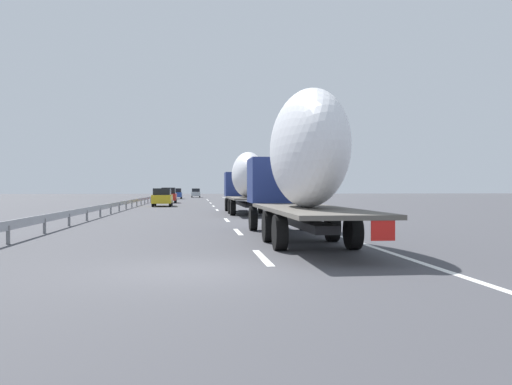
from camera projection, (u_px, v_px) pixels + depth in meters
name	position (u px, v px, depth m)	size (l,w,h in m)	color
ground_plane	(196.00, 207.00, 51.21)	(260.00, 260.00, 0.00)	#424247
lane_stripe_0	(263.00, 257.00, 13.66)	(3.20, 0.20, 0.01)	white
lane_stripe_1	(238.00, 232.00, 21.73)	(3.20, 0.20, 0.01)	white
lane_stripe_2	(227.00, 220.00, 29.89)	(3.20, 0.20, 0.01)	white
lane_stripe_3	(217.00, 210.00, 43.82)	(3.20, 0.20, 0.01)	white
lane_stripe_4	(213.00, 206.00, 53.48)	(3.20, 0.20, 0.01)	white
lane_stripe_5	(211.00, 203.00, 64.08)	(3.20, 0.20, 0.01)	white
lane_stripe_6	(210.00, 203.00, 66.02)	(3.20, 0.20, 0.01)	white
lane_stripe_7	(207.00, 199.00, 85.83)	(3.20, 0.20, 0.01)	white
lane_stripe_8	(208.00, 200.00, 78.63)	(3.20, 0.20, 0.01)	white
edge_line_right	(247.00, 205.00, 56.80)	(110.00, 0.20, 0.01)	white
truck_lead	(246.00, 180.00, 37.27)	(12.71, 2.55, 4.30)	navy
truck_trailing	(300.00, 162.00, 17.79)	(13.43, 2.55, 4.94)	navy
car_yellow_coupe	(162.00, 197.00, 53.00)	(4.70, 1.91, 1.82)	gold
car_silver_hatch	(196.00, 193.00, 104.76)	(4.21, 1.77, 1.81)	#ADB2B7
car_blue_sedan	(177.00, 194.00, 90.91)	(4.08, 1.76, 1.84)	#28479E
car_red_compact	(169.00, 195.00, 65.63)	(4.21, 1.88, 1.92)	red
road_sign	(252.00, 185.00, 62.91)	(0.10, 0.90, 3.30)	gray
tree_0	(294.00, 165.00, 55.95)	(3.24, 3.24, 7.09)	#472D19
tree_1	(282.00, 171.00, 70.89)	(3.62, 3.62, 6.59)	#472D19
tree_2	(261.00, 173.00, 77.01)	(3.27, 3.27, 6.49)	#472D19
guardrail_median	(137.00, 200.00, 53.50)	(94.00, 0.10, 0.76)	#9EA0A5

